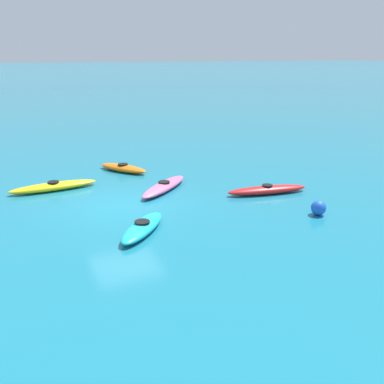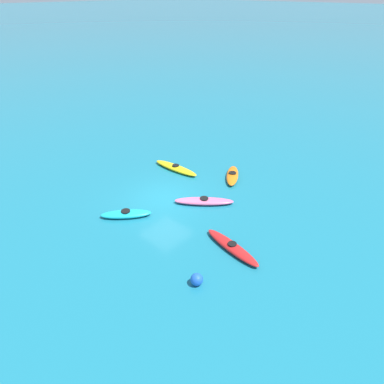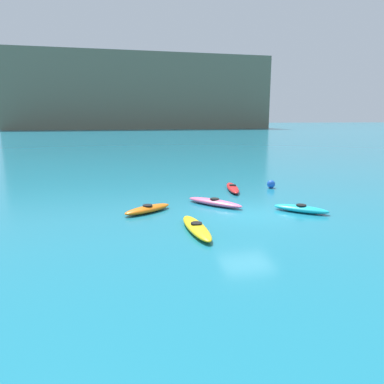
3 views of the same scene
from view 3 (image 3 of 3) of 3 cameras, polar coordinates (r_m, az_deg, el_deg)
ground_plane at (r=17.06m, az=8.88°, el=-3.53°), size 600.00×600.00×0.00m
headland_cliff at (r=159.51m, az=-8.26°, el=15.21°), size 103.37×38.02×28.87m
kayak_cyan at (r=17.99m, az=16.97°, el=-2.57°), size 2.44×2.30×0.37m
kayak_red at (r=22.47m, az=6.49°, el=0.66°), size 1.21×3.34×0.37m
kayak_orange at (r=17.29m, az=-7.08°, el=-2.71°), size 2.59×2.06×0.37m
kayak_yellow at (r=14.32m, az=0.70°, el=-5.69°), size 0.87×3.48×0.37m
kayak_pink at (r=18.57m, az=3.62°, el=-1.64°), size 2.67×2.95×0.37m
buoy_blue at (r=23.66m, az=12.48°, el=1.25°), size 0.51×0.51×0.51m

